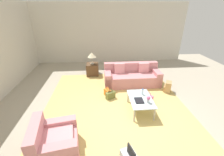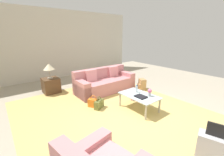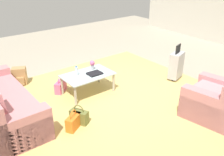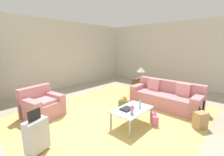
# 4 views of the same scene
# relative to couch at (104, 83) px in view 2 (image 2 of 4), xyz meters

# --- Properties ---
(ground_plane) EXTENTS (12.00, 12.00, 0.00)m
(ground_plane) POSITION_rel_couch_xyz_m (-2.19, 0.60, -0.29)
(ground_plane) COLOR #A89E89
(wall_right) EXTENTS (0.12, 8.00, 3.10)m
(wall_right) POSITION_rel_couch_xyz_m (2.87, 0.60, 1.26)
(wall_right) COLOR beige
(wall_right) RESTS_ON ground
(area_rug) EXTENTS (5.20, 4.40, 0.01)m
(area_rug) POSITION_rel_couch_xyz_m (-1.59, 0.80, -0.29)
(area_rug) COLOR tan
(area_rug) RESTS_ON ground
(couch) EXTENTS (0.87, 2.17, 0.84)m
(couch) POSITION_rel_couch_xyz_m (0.00, 0.00, 0.00)
(couch) COLOR #C67F84
(couch) RESTS_ON ground
(coffee_table) EXTENTS (1.04, 0.65, 0.43)m
(coffee_table) POSITION_rel_couch_xyz_m (-1.79, 0.10, 0.08)
(coffee_table) COLOR silver
(coffee_table) RESTS_ON ground
(water_bottle) EXTENTS (0.06, 0.06, 0.20)m
(water_bottle) POSITION_rel_couch_xyz_m (-1.59, 0.00, 0.23)
(water_bottle) COLOR silver
(water_bottle) RESTS_ON coffee_table
(coffee_table_book) EXTENTS (0.29, 0.23, 0.03)m
(coffee_table_book) POSITION_rel_couch_xyz_m (-1.91, 0.18, 0.15)
(coffee_table_book) COLOR black
(coffee_table_book) RESTS_ON coffee_table
(flower_vase) EXTENTS (0.11, 0.11, 0.21)m
(flower_vase) POSITION_rel_couch_xyz_m (-2.01, -0.05, 0.26)
(flower_vase) COLOR #B2B7BC
(flower_vase) RESTS_ON coffee_table
(side_table) EXTENTS (0.54, 0.54, 0.53)m
(side_table) POSITION_rel_couch_xyz_m (1.01, 1.60, -0.03)
(side_table) COLOR #513823
(side_table) RESTS_ON ground
(table_lamp) EXTENTS (0.38, 0.38, 0.52)m
(table_lamp) POSITION_rel_couch_xyz_m (1.01, 1.60, 0.63)
(table_lamp) COLOR #ADA899
(table_lamp) RESTS_ON side_table
(suitcase_silver) EXTENTS (0.45, 0.33, 0.85)m
(suitcase_silver) POSITION_rel_couch_xyz_m (-3.79, 0.80, 0.06)
(suitcase_silver) COLOR #B7B7BC
(suitcase_silver) RESTS_ON ground
(handbag_olive) EXTENTS (0.27, 0.35, 0.36)m
(handbag_olive) POSITION_rel_couch_xyz_m (-1.06, 0.93, -0.16)
(handbag_olive) COLOR olive
(handbag_olive) RESTS_ON ground
(handbag_pink) EXTENTS (0.34, 0.30, 0.36)m
(handbag_pink) POSITION_rel_couch_xyz_m (-1.33, -0.29, -0.16)
(handbag_pink) COLOR pink
(handbag_pink) RESTS_ON ground
(handbag_orange) EXTENTS (0.35, 0.28, 0.36)m
(handbag_orange) POSITION_rel_couch_xyz_m (-0.90, 1.01, -0.16)
(handbag_orange) COLOR orange
(handbag_orange) RESTS_ON ground
(backpack_tan) EXTENTS (0.36, 0.34, 0.40)m
(backpack_tan) POSITION_rel_couch_xyz_m (-0.78, -1.19, -0.10)
(backpack_tan) COLOR tan
(backpack_tan) RESTS_ON ground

